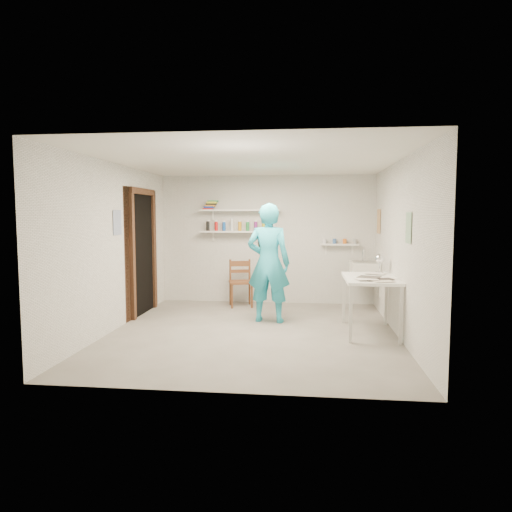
# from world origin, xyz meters

# --- Properties ---
(floor) EXTENTS (4.00, 4.50, 0.02)m
(floor) POSITION_xyz_m (0.00, 0.00, -0.01)
(floor) COLOR slate
(floor) RESTS_ON ground
(ceiling) EXTENTS (4.00, 4.50, 0.02)m
(ceiling) POSITION_xyz_m (0.00, 0.00, 2.41)
(ceiling) COLOR silver
(ceiling) RESTS_ON wall_back
(wall_back) EXTENTS (4.00, 0.02, 2.40)m
(wall_back) POSITION_xyz_m (0.00, 2.26, 1.20)
(wall_back) COLOR silver
(wall_back) RESTS_ON ground
(wall_front) EXTENTS (4.00, 0.02, 2.40)m
(wall_front) POSITION_xyz_m (0.00, -2.26, 1.20)
(wall_front) COLOR silver
(wall_front) RESTS_ON ground
(wall_left) EXTENTS (0.02, 4.50, 2.40)m
(wall_left) POSITION_xyz_m (-2.01, 0.00, 1.20)
(wall_left) COLOR silver
(wall_left) RESTS_ON ground
(wall_right) EXTENTS (0.02, 4.50, 2.40)m
(wall_right) POSITION_xyz_m (2.01, 0.00, 1.20)
(wall_right) COLOR silver
(wall_right) RESTS_ON ground
(doorway_recess) EXTENTS (0.02, 0.90, 2.00)m
(doorway_recess) POSITION_xyz_m (-1.99, 1.05, 1.00)
(doorway_recess) COLOR black
(doorway_recess) RESTS_ON wall_left
(corridor_box) EXTENTS (1.40, 1.50, 2.10)m
(corridor_box) POSITION_xyz_m (-2.70, 1.05, 1.05)
(corridor_box) COLOR brown
(corridor_box) RESTS_ON ground
(door_lintel) EXTENTS (0.06, 1.05, 0.10)m
(door_lintel) POSITION_xyz_m (-1.97, 1.05, 2.05)
(door_lintel) COLOR brown
(door_lintel) RESTS_ON wall_left
(door_jamb_near) EXTENTS (0.06, 0.10, 2.00)m
(door_jamb_near) POSITION_xyz_m (-1.97, 0.55, 1.00)
(door_jamb_near) COLOR brown
(door_jamb_near) RESTS_ON ground
(door_jamb_far) EXTENTS (0.06, 0.10, 2.00)m
(door_jamb_far) POSITION_xyz_m (-1.97, 1.55, 1.00)
(door_jamb_far) COLOR brown
(door_jamb_far) RESTS_ON ground
(shelf_lower) EXTENTS (1.50, 0.22, 0.03)m
(shelf_lower) POSITION_xyz_m (-0.50, 2.13, 1.35)
(shelf_lower) COLOR white
(shelf_lower) RESTS_ON wall_back
(shelf_upper) EXTENTS (1.50, 0.22, 0.03)m
(shelf_upper) POSITION_xyz_m (-0.50, 2.13, 1.75)
(shelf_upper) COLOR white
(shelf_upper) RESTS_ON wall_back
(ledge_shelf) EXTENTS (0.70, 0.14, 0.03)m
(ledge_shelf) POSITION_xyz_m (1.35, 2.17, 1.12)
(ledge_shelf) COLOR white
(ledge_shelf) RESTS_ON wall_back
(poster_left) EXTENTS (0.01, 0.28, 0.36)m
(poster_left) POSITION_xyz_m (-1.99, 0.05, 1.55)
(poster_left) COLOR #334C7F
(poster_left) RESTS_ON wall_left
(poster_right_a) EXTENTS (0.01, 0.34, 0.42)m
(poster_right_a) POSITION_xyz_m (1.99, 1.80, 1.55)
(poster_right_a) COLOR #995933
(poster_right_a) RESTS_ON wall_right
(poster_right_b) EXTENTS (0.01, 0.30, 0.38)m
(poster_right_b) POSITION_xyz_m (1.99, -0.55, 1.50)
(poster_right_b) COLOR #3F724C
(poster_right_b) RESTS_ON wall_right
(belfast_sink) EXTENTS (0.48, 0.60, 0.30)m
(belfast_sink) POSITION_xyz_m (1.75, 1.70, 0.70)
(belfast_sink) COLOR white
(belfast_sink) RESTS_ON wall_right
(man) EXTENTS (0.72, 0.52, 1.84)m
(man) POSITION_xyz_m (0.17, 0.67, 0.92)
(man) COLOR #2AB6D3
(man) RESTS_ON ground
(wall_clock) EXTENTS (0.33, 0.07, 0.33)m
(wall_clock) POSITION_xyz_m (0.14, 0.89, 1.23)
(wall_clock) COLOR #FAEAAA
(wall_clock) RESTS_ON man
(wooden_chair) EXTENTS (0.50, 0.49, 0.89)m
(wooden_chair) POSITION_xyz_m (-0.43, 1.80, 0.45)
(wooden_chair) COLOR brown
(wooden_chair) RESTS_ON ground
(work_table) EXTENTS (0.71, 1.19, 0.79)m
(work_table) POSITION_xyz_m (1.64, 0.14, 0.40)
(work_table) COLOR white
(work_table) RESTS_ON ground
(desk_lamp) EXTENTS (0.15, 0.15, 0.15)m
(desk_lamp) POSITION_xyz_m (1.84, 0.61, 1.01)
(desk_lamp) COLOR silver
(desk_lamp) RESTS_ON work_table
(spray_cans) EXTENTS (1.31, 0.06, 0.17)m
(spray_cans) POSITION_xyz_m (-0.50, 2.13, 1.45)
(spray_cans) COLOR black
(spray_cans) RESTS_ON shelf_lower
(book_stack) EXTENTS (0.28, 0.14, 0.17)m
(book_stack) POSITION_xyz_m (-1.05, 2.13, 1.85)
(book_stack) COLOR red
(book_stack) RESTS_ON shelf_upper
(ledge_pots) EXTENTS (0.48, 0.07, 0.09)m
(ledge_pots) POSITION_xyz_m (1.35, 2.17, 1.18)
(ledge_pots) COLOR silver
(ledge_pots) RESTS_ON ledge_shelf
(papers) EXTENTS (0.30, 0.22, 0.03)m
(papers) POSITION_xyz_m (1.64, 0.14, 0.81)
(papers) COLOR silver
(papers) RESTS_ON work_table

